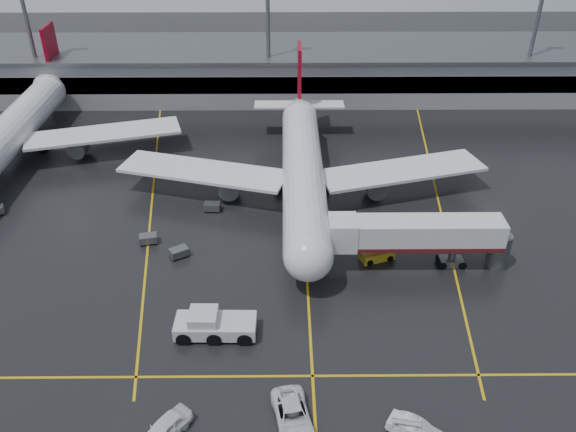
{
  "coord_description": "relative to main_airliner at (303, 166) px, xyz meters",
  "views": [
    {
      "loc": [
        -2.45,
        -58.17,
        39.6
      ],
      "look_at": [
        -2.0,
        -2.0,
        4.0
      ],
      "focal_mm": 36.78,
      "sensor_mm": 36.0,
      "label": 1
    }
  ],
  "objects": [
    {
      "name": "main_airliner",
      "position": [
        0.0,
        0.0,
        0.0
      ],
      "size": [
        48.8,
        45.6,
        14.1
      ],
      "color": "silver",
      "rests_on": "ground"
    },
    {
      "name": "apron_line_right",
      "position": [
        18.0,
        0.3,
        -4.2
      ],
      "size": [
        7.57,
        69.64,
        0.02
      ],
      "primitive_type": "cube",
      "rotation": [
        0.0,
        0.0,
        -0.1
      ],
      "color": "gold",
      "rests_on": "ground"
    },
    {
      "name": "baggage_cart_a",
      "position": [
        -14.32,
        -13.88,
        -3.58
      ],
      "size": [
        2.38,
        2.16,
        1.12
      ],
      "color": "#595B60",
      "rests_on": "ground"
    },
    {
      "name": "apron_line_stop",
      "position": [
        0.0,
        -31.7,
        -4.2
      ],
      "size": [
        60.0,
        0.25,
        0.02
      ],
      "primitive_type": "cube",
      "color": "gold",
      "rests_on": "ground"
    },
    {
      "name": "apron_line_centre",
      "position": [
        0.0,
        -9.7,
        -4.2
      ],
      "size": [
        0.25,
        90.0,
        0.02
      ],
      "primitive_type": "cube",
      "color": "gold",
      "rests_on": "ground"
    },
    {
      "name": "apron_line_left",
      "position": [
        -20.0,
        0.3,
        -4.2
      ],
      "size": [
        9.99,
        69.35,
        0.02
      ],
      "primitive_type": "cube",
      "rotation": [
        0.0,
        0.0,
        0.14
      ],
      "color": "gold",
      "rests_on": "ground"
    },
    {
      "name": "service_van_c",
      "position": [
        7.87,
        -38.05,
        -3.44
      ],
      "size": [
        4.81,
        3.82,
        1.53
      ],
      "primitive_type": "imported",
      "rotation": [
        0.0,
        0.0,
        1.02
      ],
      "color": "white",
      "rests_on": "ground"
    },
    {
      "name": "light_mast_mid",
      "position": [
        -5.0,
        32.3,
        10.27
      ],
      "size": [
        3.0,
        1.2,
        25.45
      ],
      "color": "#595B60",
      "rests_on": "ground"
    },
    {
      "name": "second_airliner",
      "position": [
        -42.0,
        12.0,
        0.0
      ],
      "size": [
        48.8,
        45.6,
        14.1
      ],
      "color": "silver",
      "rests_on": "ground"
    },
    {
      "name": "belt_loader",
      "position": [
        7.99,
        -14.54,
        -3.63
      ],
      "size": [
        4.03,
        2.69,
        2.36
      ],
      "color": "gold",
      "rests_on": "ground"
    },
    {
      "name": "service_van_d",
      "position": [
        -11.87,
        -37.74,
        -3.39
      ],
      "size": [
        4.45,
        5.04,
        1.65
      ],
      "primitive_type": "imported",
      "rotation": [
        0.0,
        0.0,
        -0.64
      ],
      "color": "white",
      "rests_on": "ground"
    },
    {
      "name": "jet_bridge",
      "position": [
        11.87,
        -15.7,
        -0.28
      ],
      "size": [
        19.9,
        3.4,
        6.05
      ],
      "color": "silver",
      "rests_on": "ground"
    },
    {
      "name": "service_van_a",
      "position": [
        -1.81,
        -36.64,
        -3.38
      ],
      "size": [
        3.84,
        6.4,
        1.67
      ],
      "primitive_type": "imported",
      "rotation": [
        0.0,
        0.0,
        0.19
      ],
      "color": "white",
      "rests_on": "ground"
    },
    {
      "name": "light_mast_left",
      "position": [
        -45.0,
        32.3,
        10.27
      ],
      "size": [
        3.0,
        1.2,
        25.45
      ],
      "color": "#595B60",
      "rests_on": "ground"
    },
    {
      "name": "pushback_tractor",
      "position": [
        -9.19,
        -26.32,
        -3.12
      ],
      "size": [
        7.72,
        3.42,
        2.74
      ],
      "color": "#BCBCBF",
      "rests_on": "ground"
    },
    {
      "name": "light_mast_right",
      "position": [
        40.0,
        32.3,
        10.27
      ],
      "size": [
        3.0,
        1.2,
        25.45
      ],
      "color": "#595B60",
      "rests_on": "ground"
    },
    {
      "name": "ground",
      "position": [
        0.0,
        -9.7,
        -4.21
      ],
      "size": [
        220.0,
        220.0,
        0.0
      ],
      "primitive_type": "plane",
      "color": "black",
      "rests_on": "ground"
    },
    {
      "name": "baggage_cart_b",
      "position": [
        -18.3,
        -11.17,
        -3.58
      ],
      "size": [
        2.22,
        1.68,
        1.12
      ],
      "color": "#595B60",
      "rests_on": "ground"
    },
    {
      "name": "baggage_cart_c",
      "position": [
        -11.57,
        -4.04,
        -3.58
      ],
      "size": [
        2.05,
        1.37,
        1.12
      ],
      "color": "#595B60",
      "rests_on": "ground"
    },
    {
      "name": "terminal",
      "position": [
        0.0,
        38.23,
        0.11
      ],
      "size": [
        122.0,
        19.0,
        8.6
      ],
      "color": "gray",
      "rests_on": "ground"
    }
  ]
}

